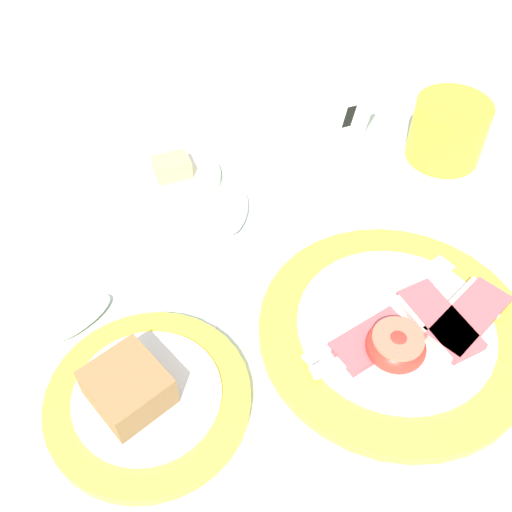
{
  "coord_description": "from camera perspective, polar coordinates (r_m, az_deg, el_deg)",
  "views": [
    {
      "loc": [
        -0.12,
        -0.31,
        0.46
      ],
      "look_at": [
        -0.06,
        0.08,
        0.02
      ],
      "focal_mm": 42.0,
      "sensor_mm": 36.0,
      "label": 1
    }
  ],
  "objects": [
    {
      "name": "sugar_cup",
      "position": [
        0.75,
        17.85,
        11.4
      ],
      "size": [
        0.09,
        0.09,
        0.07
      ],
      "color": "yellow",
      "rests_on": "ground_plane"
    },
    {
      "name": "number_card",
      "position": [
        0.75,
        8.35,
        13.34
      ],
      "size": [
        0.07,
        0.06,
        0.07
      ],
      "rotation": [
        0.0,
        0.0,
        0.19
      ],
      "color": "white",
      "rests_on": "ground_plane"
    },
    {
      "name": "teaspoon_by_saucer",
      "position": [
        0.59,
        -14.37,
        -4.18
      ],
      "size": [
        0.16,
        0.14,
        0.01
      ],
      "rotation": [
        0.0,
        0.0,
        3.84
      ],
      "color": "silver",
      "rests_on": "ground_plane"
    },
    {
      "name": "teaspoon_near_cup",
      "position": [
        0.64,
        -2.33,
        2.51
      ],
      "size": [
        0.07,
        0.19,
        0.01
      ],
      "rotation": [
        0.0,
        0.0,
        1.28
      ],
      "color": "silver",
      "rests_on": "ground_plane"
    },
    {
      "name": "ground_plane",
      "position": [
        0.57,
        7.26,
        -6.46
      ],
      "size": [
        3.0,
        3.0,
        0.0
      ],
      "primitive_type": "plane",
      "color": "#B7CCB7"
    },
    {
      "name": "bread_plate",
      "position": [
        0.52,
        -10.61,
        -12.99
      ],
      "size": [
        0.17,
        0.17,
        0.05
      ],
      "color": "yellow",
      "rests_on": "ground_plane"
    },
    {
      "name": "butter_dish",
      "position": [
        0.7,
        -7.91,
        7.56
      ],
      "size": [
        0.11,
        0.11,
        0.03
      ],
      "color": "silver",
      "rests_on": "ground_plane"
    },
    {
      "name": "breakfast_plate",
      "position": [
        0.56,
        13.29,
        -6.89
      ],
      "size": [
        0.25,
        0.25,
        0.04
      ],
      "color": "yellow",
      "rests_on": "ground_plane"
    }
  ]
}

